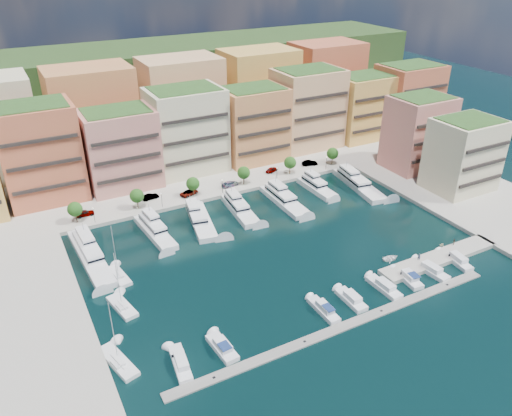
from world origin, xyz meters
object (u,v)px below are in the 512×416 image
object	(u,v)px
yacht_0	(89,253)
sailboat_2	(119,277)
lamppost_1	(162,198)
sailboat_1	(122,307)
lamppost_0	(93,213)
car_3	(230,184)
tree_3	(244,173)
cruiser_6	(384,287)
yacht_2	(200,218)
car_2	(189,192)
yacht_3	(239,208)
tender_3	(442,245)
tree_4	(290,163)
yacht_1	(154,230)
cruiser_7	(408,278)
car_5	(310,163)
car_1	(150,197)
person_1	(454,242)
cruiser_4	(324,310)
car_0	(85,213)
person_0	(419,257)
tree_0	(75,209)
tree_2	(193,184)
cruiser_8	(430,270)
sailboat_0	(118,362)
lamppost_3	(277,172)
tree_1	(137,196)
cruiser_1	(222,348)
yacht_4	(283,199)
lamppost_2	(222,184)
lamppost_4	(326,161)
cruiser_9	(457,260)
cruiser_0	(180,363)
car_4	(272,170)
yacht_5	(316,186)
cruiser_5	(351,300)

from	to	relation	value
yacht_0	sailboat_2	distance (m)	11.69
lamppost_1	sailboat_1	size ratio (longest dim) A/B	0.32
lamppost_0	car_3	bearing A→B (deg)	4.34
tree_3	cruiser_6	xyz separation A→B (m)	(3.37, -58.10, -4.20)
yacht_2	car_2	size ratio (longest dim) A/B	3.62
yacht_3	tender_3	xyz separation A→B (m)	(35.09, -38.66, -0.81)
tree_4	yacht_0	distance (m)	66.64
yacht_1	cruiser_7	xyz separation A→B (m)	(42.01, -44.80, -0.52)
car_5	tree_3	bearing A→B (deg)	111.84
car_1	car_5	xyz separation A→B (m)	(52.60, -0.97, 0.04)
car_3	person_1	xyz separation A→B (m)	(32.73, -54.22, -0.02)
lamppost_1	yacht_2	size ratio (longest dim) A/B	0.21
cruiser_4	car_0	xyz separation A→B (m)	(-33.56, 60.59, 1.26)
person_0	yacht_3	bearing A→B (deg)	-6.55
tree_0	tree_2	size ratio (longest dim) A/B	1.00
cruiser_8	sailboat_0	distance (m)	67.96
lamppost_3	car_3	distance (m)	14.66
tree_1	car_3	xyz separation A→B (m)	(27.80, 0.72, -2.96)
lamppost_1	cruiser_4	world-z (taller)	lamppost_1
lamppost_1	cruiser_1	distance (m)	56.46
tree_2	person_1	distance (m)	69.67
yacht_4	cruiser_7	size ratio (longest dim) A/B	2.55
lamppost_2	lamppost_4	size ratio (longest dim) A/B	1.00
tree_0	lamppost_2	xyz separation A→B (m)	(40.00, -2.30, -0.92)
car_3	tree_2	bearing A→B (deg)	84.75
tender_3	car_1	bearing A→B (deg)	29.21
car_5	lamppost_3	bearing A→B (deg)	123.94
yacht_0	cruiser_9	world-z (taller)	yacht_0
tree_3	car_5	bearing A→B (deg)	6.11
tree_1	sailboat_1	size ratio (longest dim) A/B	0.43
yacht_2	car_2	bearing A→B (deg)	78.90
car_2	person_0	world-z (taller)	person_0
cruiser_1	cruiser_6	size ratio (longest dim) A/B	0.92
person_0	yacht_0	bearing A→B (deg)	22.61
tree_2	cruiser_1	size ratio (longest dim) A/B	0.70
lamppost_0	cruiser_4	distance (m)	64.42
tree_4	sailboat_0	world-z (taller)	sailboat_0
yacht_3	cruiser_0	distance (m)	56.48
tree_2	car_0	size ratio (longest dim) A/B	1.17
yacht_3	cruiser_7	size ratio (longest dim) A/B	2.31
cruiser_9	person_0	size ratio (longest dim) A/B	5.07
person_1	car_4	bearing A→B (deg)	-110.01
tree_4	yacht_2	size ratio (longest dim) A/B	0.28
tree_0	sailboat_0	size ratio (longest dim) A/B	0.43
car_3	cruiser_6	bearing A→B (deg)	178.61
car_5	lamppost_0	bearing A→B (deg)	109.86
tree_2	lamppost_0	xyz separation A→B (m)	(-28.00, -2.30, -0.92)
car_1	car_3	distance (m)	23.40
yacht_5	cruiser_5	size ratio (longest dim) A/B	1.94
tree_2	cruiser_4	distance (m)	58.40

